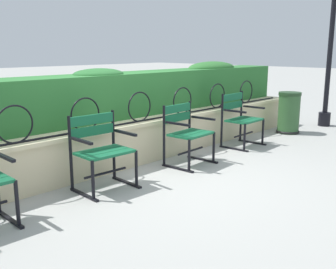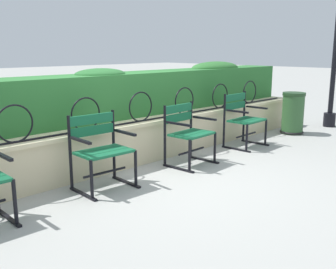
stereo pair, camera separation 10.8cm
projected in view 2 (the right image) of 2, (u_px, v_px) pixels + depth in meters
The scene contains 9 objects.
ground_plane at pixel (175, 179), 4.89m from camera, with size 60.00×60.00×0.00m, color #9E9E99.
stone_wall at pixel (127, 144), 5.47m from camera, with size 8.32×0.41×0.59m.
iron_arch_fence at pixel (117, 112), 5.17m from camera, with size 7.77×0.02×0.42m.
hedge_row at pixel (106, 94), 5.71m from camera, with size 8.16×0.65×0.76m.
park_chair_centre_left at pixel (100, 148), 4.52m from camera, with size 0.65×0.55×0.86m.
park_chair_centre_right at pixel (187, 132), 5.46m from camera, with size 0.64×0.55×0.84m.
park_chair_rightmost at pixel (243, 118), 6.49m from camera, with size 0.65×0.54×0.88m.
trash_bin at pixel (293, 114), 7.49m from camera, with size 0.44×0.44×0.78m.
lamppost at pixel (336, 40), 7.87m from camera, with size 0.28×0.28×3.35m.
Camera 2 is at (-3.37, -3.22, 1.58)m, focal length 42.39 mm.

